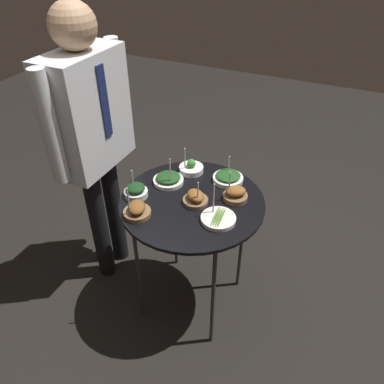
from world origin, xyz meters
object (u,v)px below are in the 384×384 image
object	(u,v)px
bowl_roast_far_rim	(137,210)
waiter_figure	(91,126)
serving_cart	(192,208)
bowl_spinach_front_center	(228,177)
bowl_roast_front_right	(235,194)
bowl_spinach_front_left	(168,179)
bowl_asparagus_mid_right	(218,218)
bowl_broccoli_back_left	(191,167)
bowl_spinach_center	(136,191)
bowl_roast_near_rim	(196,198)

from	to	relation	value
bowl_roast_far_rim	waiter_figure	size ratio (longest dim) A/B	0.11
serving_cart	waiter_figure	size ratio (longest dim) A/B	0.47
bowl_spinach_front_center	waiter_figure	world-z (taller)	waiter_figure
bowl_roast_front_right	waiter_figure	bearing A→B (deg)	94.22
bowl_spinach_front_left	waiter_figure	xyz separation A→B (m)	(-0.05, 0.42, 0.24)
bowl_asparagus_mid_right	bowl_broccoli_back_left	size ratio (longest dim) A/B	1.17
bowl_spinach_front_left	bowl_broccoli_back_left	world-z (taller)	bowl_spinach_front_left
bowl_spinach_center	bowl_roast_near_rim	bearing A→B (deg)	-75.50
bowl_asparagus_mid_right	waiter_figure	bearing A→B (deg)	80.69
bowl_asparagus_mid_right	bowl_spinach_front_center	distance (m)	0.33
serving_cart	bowl_roast_front_right	bearing A→B (deg)	-62.96
bowl_roast_front_right	bowl_asparagus_mid_right	xyz separation A→B (m)	(-0.18, 0.02, -0.02)
serving_cart	bowl_roast_near_rim	size ratio (longest dim) A/B	5.27
bowl_spinach_front_left	bowl_roast_front_right	bearing A→B (deg)	-88.08
bowl_roast_front_right	bowl_roast_far_rim	xyz separation A→B (m)	(-0.31, 0.37, -0.00)
bowl_roast_near_rim	bowl_broccoli_back_left	xyz separation A→B (m)	(0.24, 0.14, -0.00)
bowl_spinach_front_left	bowl_spinach_center	size ratio (longest dim) A/B	1.28
bowl_spinach_center	waiter_figure	size ratio (longest dim) A/B	0.08
bowl_asparagus_mid_right	bowl_broccoli_back_left	distance (m)	0.43
waiter_figure	serving_cart	bearing A→B (deg)	-93.75
bowl_roast_near_rim	bowl_broccoli_back_left	distance (m)	0.28
bowl_roast_front_right	bowl_spinach_front_center	xyz separation A→B (m)	(0.14, 0.09, -0.01)
serving_cart	bowl_spinach_center	size ratio (longest dim) A/B	5.68
bowl_spinach_front_center	bowl_broccoli_back_left	size ratio (longest dim) A/B	1.04
bowl_asparagus_mid_right	bowl_spinach_front_center	bearing A→B (deg)	12.87
bowl_spinach_center	serving_cart	bearing A→B (deg)	-72.16
bowl_roast_front_right	bowl_spinach_center	distance (m)	0.49
waiter_figure	bowl_spinach_front_center	bearing A→B (deg)	-74.48
bowl_spinach_front_center	bowl_asparagus_mid_right	bearing A→B (deg)	-167.13
bowl_spinach_front_left	bowl_spinach_center	xyz separation A→B (m)	(-0.17, 0.09, 0.01)
bowl_spinach_front_left	bowl_spinach_front_center	size ratio (longest dim) A/B	1.06
bowl_spinach_center	waiter_figure	world-z (taller)	waiter_figure
serving_cart	bowl_roast_front_right	size ratio (longest dim) A/B	4.63
bowl_spinach_front_center	bowl_broccoli_back_left	xyz separation A→B (m)	(-0.00, 0.21, 0.01)
bowl_roast_near_rim	bowl_roast_far_rim	bearing A→B (deg)	133.88
serving_cart	waiter_figure	xyz separation A→B (m)	(0.04, 0.59, 0.31)
bowl_roast_front_right	bowl_spinach_front_center	distance (m)	0.16
bowl_broccoli_back_left	waiter_figure	size ratio (longest dim) A/B	0.10
bowl_roast_far_rim	bowl_spinach_front_left	bearing A→B (deg)	-1.62
serving_cart	bowl_roast_front_right	xyz separation A→B (m)	(0.10, -0.19, 0.08)
bowl_asparagus_mid_right	waiter_figure	xyz separation A→B (m)	(0.13, 0.77, 0.25)
bowl_spinach_front_left	bowl_asparagus_mid_right	xyz separation A→B (m)	(-0.17, -0.35, -0.01)
bowl_roast_far_rim	bowl_spinach_center	bearing A→B (deg)	33.77
bowl_spinach_front_center	waiter_figure	distance (m)	0.76
bowl_roast_far_rim	bowl_spinach_center	distance (m)	0.15
bowl_asparagus_mid_right	bowl_roast_far_rim	bearing A→B (deg)	109.11
bowl_roast_front_right	bowl_roast_near_rim	world-z (taller)	bowl_roast_front_right
serving_cart	bowl_spinach_center	bearing A→B (deg)	107.84
bowl_spinach_center	bowl_broccoli_back_left	distance (m)	0.35
bowl_roast_near_rim	bowl_broccoli_back_left	bearing A→B (deg)	29.56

